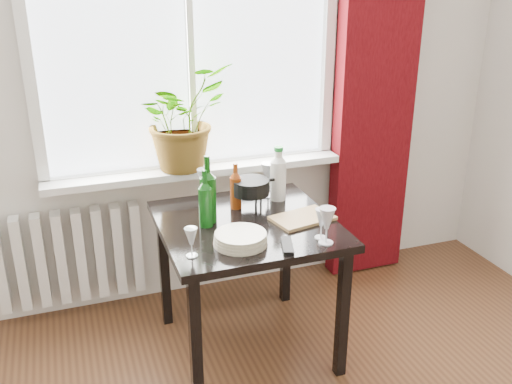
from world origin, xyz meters
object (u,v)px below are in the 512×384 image
object	(u,v)px
wineglass_far_right	(321,223)
cutting_board	(302,218)
wine_bottle_right	(208,189)
cleaning_bottle	(278,173)
wineglass_back_left	(204,184)
fondue_pot	(251,193)
wineglass_back_center	(268,179)
table	(247,238)
radiator	(71,256)
wine_bottle_left	(205,198)
plate_stack	(241,239)
wineglass_front_right	(327,225)
tv_remote	(287,246)
potted_plant	(181,117)
wineglass_front_left	(191,242)
bottle_amber	(236,186)

from	to	relation	value
wineglass_far_right	cutting_board	size ratio (longest dim) A/B	0.51
wine_bottle_right	cleaning_bottle	world-z (taller)	wine_bottle_right
wineglass_back_left	fondue_pot	world-z (taller)	wineglass_back_left
wineglass_far_right	wineglass_back_center	distance (m)	0.58
table	fondue_pot	size ratio (longest dim) A/B	3.80
radiator	wine_bottle_left	xyz separation A→B (m)	(0.65, -0.61, 0.50)
table	plate_stack	distance (m)	0.27
wineglass_far_right	plate_stack	xyz separation A→B (m)	(-0.37, 0.07, -0.05)
wineglass_back_center	cutting_board	distance (m)	0.37
wineglass_front_right	plate_stack	distance (m)	0.39
wineglass_back_center	fondue_pot	distance (m)	0.18
tv_remote	wineglass_back_left	bearing A→B (deg)	124.10
potted_plant	wineglass_front_right	xyz separation A→B (m)	(0.44, -0.95, -0.31)
radiator	wine_bottle_right	xyz separation A→B (m)	(0.67, -0.56, 0.53)
radiator	wine_bottle_left	distance (m)	1.02
plate_stack	wine_bottle_right	bearing A→B (deg)	103.84
wineglass_back_left	fondue_pot	bearing A→B (deg)	-39.94
wine_bottle_right	wineglass_back_left	world-z (taller)	wine_bottle_right
radiator	plate_stack	bearing A→B (deg)	-48.88
wineglass_front_left	fondue_pot	world-z (taller)	fondue_pot
wine_bottle_left	wineglass_far_right	distance (m)	0.57
wine_bottle_right	wineglass_far_right	world-z (taller)	wine_bottle_right
wineglass_front_right	wineglass_far_right	bearing A→B (deg)	89.50
potted_plant	wineglass_front_right	world-z (taller)	potted_plant
table	fondue_pot	xyz separation A→B (m)	(0.08, 0.17, 0.17)
bottle_amber	wineglass_back_left	size ratio (longest dim) A/B	1.37
table	tv_remote	xyz separation A→B (m)	(0.08, -0.32, 0.10)
wine_bottle_right	wineglass_front_right	bearing A→B (deg)	-43.01
table	wineglass_far_right	xyz separation A→B (m)	(0.27, -0.29, 0.17)
plate_stack	fondue_pot	size ratio (longest dim) A/B	1.12
plate_stack	cutting_board	bearing A→B (deg)	22.27
radiator	wineglass_far_right	size ratio (longest dim) A/B	5.31
fondue_pot	wine_bottle_left	bearing A→B (deg)	-129.91
wineglass_back_center	wineglass_front_left	size ratio (longest dim) A/B	1.43
wine_bottle_right	fondue_pot	distance (m)	0.29
potted_plant	wineglass_far_right	world-z (taller)	potted_plant
radiator	wineglass_back_center	world-z (taller)	wineglass_back_center
potted_plant	wineglass_back_center	world-z (taller)	potted_plant
cleaning_bottle	wineglass_back_left	size ratio (longest dim) A/B	1.67
cleaning_bottle	tv_remote	distance (m)	0.59
wineglass_back_left	cutting_board	size ratio (longest dim) A/B	0.61
wineglass_front_left	plate_stack	size ratio (longest dim) A/B	0.55
wine_bottle_right	wineglass_back_center	world-z (taller)	wine_bottle_right
bottle_amber	wineglass_back_left	world-z (taller)	bottle_amber
potted_plant	wineglass_front_left	size ratio (longest dim) A/B	4.25
wineglass_front_right	fondue_pot	bearing A→B (deg)	109.82
table	potted_plant	bearing A→B (deg)	106.06
cutting_board	potted_plant	bearing A→B (deg)	123.25
tv_remote	cutting_board	world-z (taller)	tv_remote
wineglass_back_center	wineglass_front_right	bearing A→B (deg)	-85.80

